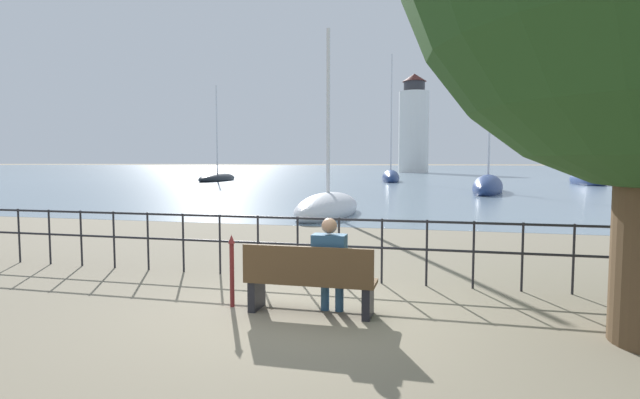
{
  "coord_description": "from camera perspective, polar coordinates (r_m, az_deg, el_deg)",
  "views": [
    {
      "loc": [
        1.63,
        -6.12,
        1.95
      ],
      "look_at": [
        0.0,
        0.5,
        1.44
      ],
      "focal_mm": 28.0,
      "sensor_mm": 36.0,
      "label": 1
    }
  ],
  "objects": [
    {
      "name": "harbor_lighthouse",
      "position": [
        96.06,
        10.66,
        8.16
      ],
      "size": [
        5.59,
        5.59,
        18.4
      ],
      "color": "white",
      "rests_on": "ground_plane"
    },
    {
      "name": "sailboat_3",
      "position": [
        18.29,
        0.93,
        -0.97
      ],
      "size": [
        2.04,
        5.8,
        7.08
      ],
      "rotation": [
        0.0,
        0.0,
        -0.05
      ],
      "color": "silver",
      "rests_on": "ground_plane"
    },
    {
      "name": "seated_person_left",
      "position": [
        6.42,
        1.13,
        -7.11
      ],
      "size": [
        0.43,
        0.35,
        1.24
      ],
      "color": "navy",
      "rests_on": "ground_plane"
    },
    {
      "name": "sailboat_2",
      "position": [
        50.35,
        28.24,
        2.0
      ],
      "size": [
        2.83,
        8.68,
        12.16
      ],
      "rotation": [
        0.0,
        0.0,
        -0.04
      ],
      "color": "navy",
      "rests_on": "ground_plane"
    },
    {
      "name": "sailboat_4",
      "position": [
        52.79,
        -11.63,
        2.39
      ],
      "size": [
        2.91,
        8.74,
        10.16
      ],
      "rotation": [
        0.0,
        0.0,
        0.08
      ],
      "color": "black",
      "rests_on": "ground_plane"
    },
    {
      "name": "park_bench",
      "position": [
        6.46,
        -1.21,
        -9.33
      ],
      "size": [
        1.69,
        0.45,
        0.9
      ],
      "color": "brown",
      "rests_on": "ground_plane"
    },
    {
      "name": "harbor_water",
      "position": [
        164.62,
        13.26,
        3.49
      ],
      "size": [
        600.0,
        300.0,
        0.01
      ],
      "color": "slate",
      "rests_on": "ground_plane"
    },
    {
      "name": "sailboat_0",
      "position": [
        50.94,
        8.08,
        2.5
      ],
      "size": [
        2.61,
        7.79,
        13.19
      ],
      "rotation": [
        0.0,
        0.0,
        0.12
      ],
      "color": "navy",
      "rests_on": "ground_plane"
    },
    {
      "name": "ground_plane",
      "position": [
        6.63,
        -1.06,
        -12.81
      ],
      "size": [
        1000.0,
        1000.0,
        0.0
      ],
      "primitive_type": "plane",
      "color": "#7A705B"
    },
    {
      "name": "promenade_railing",
      "position": [
        8.18,
        2.18,
        -4.55
      ],
      "size": [
        15.54,
        0.04,
        1.05
      ],
      "color": "black",
      "rests_on": "ground_plane"
    },
    {
      "name": "closed_umbrella",
      "position": [
        6.86,
        -10.04,
        -7.57
      ],
      "size": [
        0.09,
        0.09,
        0.98
      ],
      "color": "maroon",
      "rests_on": "ground_plane"
    },
    {
      "name": "sailboat_5",
      "position": [
        33.75,
        18.65,
        1.35
      ],
      "size": [
        2.98,
        8.62,
        8.27
      ],
      "rotation": [
        0.0,
        0.0,
        -0.14
      ],
      "color": "navy",
      "rests_on": "ground_plane"
    }
  ]
}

